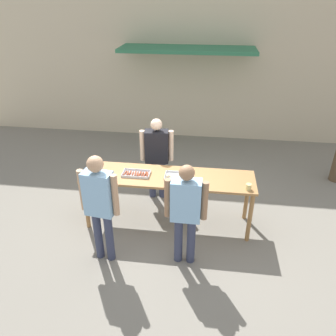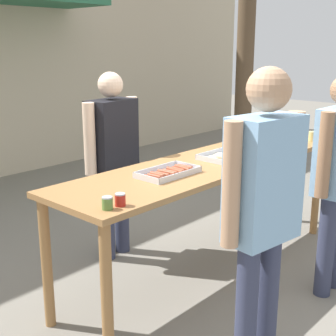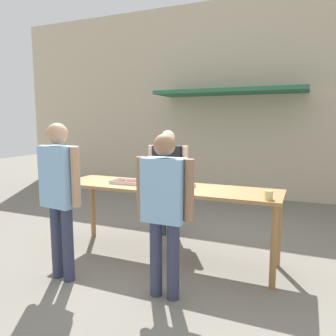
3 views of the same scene
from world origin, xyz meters
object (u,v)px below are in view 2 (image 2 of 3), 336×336
beer_cup (312,136)px  person_server_behind_table (112,151)px  food_tray_buns (224,156)px  condiment_jar_mustard (107,203)px  food_tray_sausages (169,173)px  condiment_jar_ketchup (120,200)px  person_customer_holding_hotdog (263,202)px

beer_cup → person_server_behind_table: size_ratio=0.06×
food_tray_buns → condiment_jar_mustard: size_ratio=5.43×
food_tray_sausages → condiment_jar_ketchup: condiment_jar_ketchup is taller
food_tray_sausages → condiment_jar_ketchup: bearing=-160.6°
beer_cup → person_server_behind_table: bearing=146.5°
person_server_behind_table → person_customer_holding_hotdog: (-0.52, -1.78, 0.08)m
condiment_jar_ketchup → beer_cup: (2.47, 0.02, 0.01)m
person_customer_holding_hotdog → person_server_behind_table: bearing=-98.4°
condiment_jar_mustard → condiment_jar_ketchup: bearing=-5.6°
condiment_jar_mustard → person_customer_holding_hotdog: bearing=-58.2°
condiment_jar_ketchup → person_server_behind_table: size_ratio=0.05×
condiment_jar_mustard → beer_cup: size_ratio=0.79×
food_tray_sausages → beer_cup: beer_cup is taller
condiment_jar_ketchup → person_customer_holding_hotdog: person_customer_holding_hotdog is taller
condiment_jar_mustard → condiment_jar_ketchup: (0.09, -0.01, 0.00)m
condiment_jar_mustard → condiment_jar_ketchup: 0.09m
food_tray_buns → person_server_behind_table: person_server_behind_table is taller
food_tray_sausages → person_server_behind_table: bearing=76.3°
beer_cup → person_customer_holding_hotdog: 2.23m
person_server_behind_table → person_customer_holding_hotdog: 1.86m
condiment_jar_mustard → condiment_jar_ketchup: same height
person_customer_holding_hotdog → condiment_jar_mustard: bearing=-50.3°
food_tray_buns → person_server_behind_table: 0.96m
condiment_jar_ketchup → person_customer_holding_hotdog: size_ratio=0.04×
condiment_jar_mustard → person_customer_holding_hotdog: size_ratio=0.04×
person_customer_holding_hotdog → food_tray_sausages: bearing=-100.5°
food_tray_buns → condiment_jar_ketchup: bearing=-170.0°
condiment_jar_ketchup → person_customer_holding_hotdog: bearing=-63.3°
food_tray_sausages → food_tray_buns: (0.67, 0.00, 0.00)m
condiment_jar_mustard → person_server_behind_table: 1.44m
food_tray_sausages → condiment_jar_ketchup: (-0.68, -0.24, 0.02)m
condiment_jar_mustard → person_server_behind_table: size_ratio=0.05×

